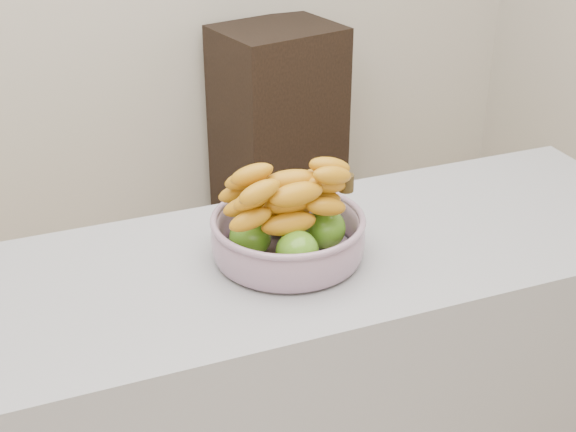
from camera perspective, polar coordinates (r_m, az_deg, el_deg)
name	(u,v)px	position (r m, az deg, el deg)	size (l,w,h in m)	color
counter	(264,419)	(2.02, -1.72, -14.24)	(2.00, 0.60, 0.90)	#9B9BA3
cabinet	(278,127)	(3.66, -0.72, 6.35)	(0.51, 0.41, 0.92)	black
fruit_bowl	(288,229)	(1.73, 0.00, -0.95)	(0.34, 0.34, 0.21)	#A8B2CA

